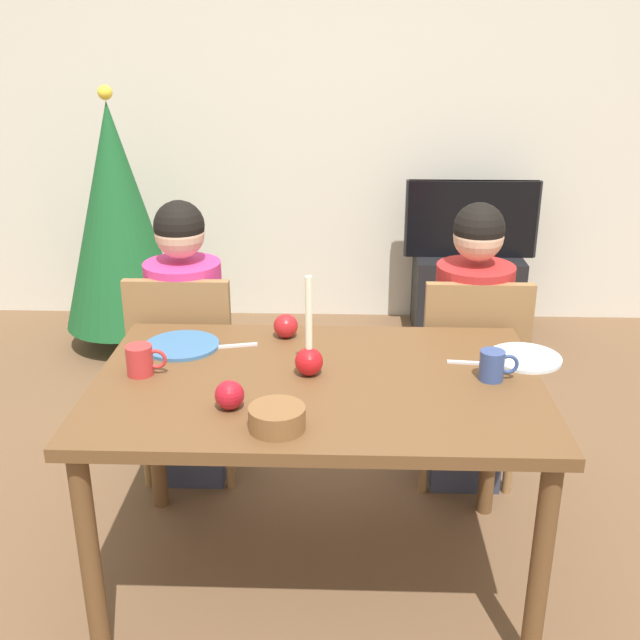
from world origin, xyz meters
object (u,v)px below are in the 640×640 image
object	(u,v)px
dining_table	(318,403)
mug_left	(141,360)
tv	(472,219)
candle_centerpiece	(309,355)
tv_stand	(466,294)
christmas_tree	(117,217)
person_left_child	(188,348)
chair_right	(470,369)
bowl_walnuts	(277,418)
plate_left	(182,345)
chair_left	(187,365)
mug_right	(493,365)
apple_by_left_plate	(286,326)
apple_near_candle	(230,395)
person_right_child	(469,352)
plate_right	(525,358)

from	to	relation	value
dining_table	mug_left	size ratio (longest dim) A/B	10.83
dining_table	tv	xyz separation A→B (m)	(0.83, 2.30, 0.04)
candle_centerpiece	mug_left	xyz separation A→B (m)	(-0.53, -0.02, -0.02)
dining_table	tv_stand	size ratio (longest dim) A/B	2.19
christmas_tree	tv_stand	bearing A→B (deg)	7.95
person_left_child	candle_centerpiece	size ratio (longest dim) A/B	3.59
chair_right	tv_stand	bearing A→B (deg)	81.59
tv_stand	bowl_walnuts	bearing A→B (deg)	-109.58
plate_left	dining_table	bearing A→B (deg)	-26.34
chair_left	chair_right	bearing A→B (deg)	0.00
candle_centerpiece	christmas_tree	bearing A→B (deg)	120.72
mug_right	person_left_child	bearing A→B (deg)	150.20
tv	candle_centerpiece	xyz separation A→B (m)	(-0.86, -2.27, 0.11)
christmas_tree	mug_right	xyz separation A→B (m)	(1.75, -2.00, 0.02)
tv	apple_by_left_plate	world-z (taller)	tv
plate_left	chair_left	bearing A→B (deg)	100.97
bowl_walnuts	chair_left	bearing A→B (deg)	115.91
apple_near_candle	chair_left	bearing A→B (deg)	110.45
candle_centerpiece	mug_right	distance (m)	0.57
plate_left	mug_right	size ratio (longest dim) A/B	2.11
plate_left	tv	bearing A→B (deg)	57.65
dining_table	person_right_child	distance (m)	0.87
apple_by_left_plate	tv	bearing A→B (deg)	64.03
plate_right	apple_near_candle	distance (m)	1.00
person_right_child	apple_by_left_plate	world-z (taller)	person_right_child
tv	plate_right	xyz separation A→B (m)	(-0.15, -2.13, 0.05)
chair_right	person_left_child	world-z (taller)	person_left_child
mug_right	chair_left	bearing A→B (deg)	151.50
chair_right	christmas_tree	distance (m)	2.29
chair_right	apple_near_candle	size ratio (longest dim) A/B	10.47
person_right_child	candle_centerpiece	size ratio (longest dim) A/B	3.59
candle_centerpiece	mug_left	world-z (taller)	candle_centerpiece
bowl_walnuts	mug_left	bearing A→B (deg)	144.12
mug_left	candle_centerpiece	bearing A→B (deg)	1.67
person_left_child	tv	size ratio (longest dim) A/B	1.48
tv_stand	plate_left	size ratio (longest dim) A/B	2.49
dining_table	apple_by_left_plate	world-z (taller)	apple_by_left_plate
apple_near_candle	tv_stand	bearing A→B (deg)	66.74
person_left_child	tv	distance (m)	2.16
chair_left	tv	xyz separation A→B (m)	(1.38, 1.69, 0.20)
chair_left	mug_left	world-z (taller)	chair_left
tv	christmas_tree	bearing A→B (deg)	-172.02
mug_left	apple_by_left_plate	distance (m)	0.54
person_left_child	mug_left	distance (m)	0.67
bowl_walnuts	apple_near_candle	size ratio (longest dim) A/B	1.83
person_right_child	tv	size ratio (longest dim) A/B	1.48
apple_near_candle	chair_right	bearing A→B (deg)	44.50
chair_left	christmas_tree	xyz separation A→B (m)	(-0.66, 1.41, 0.26)
person_right_child	christmas_tree	distance (m)	2.27
tv_stand	bowl_walnuts	xyz separation A→B (m)	(-0.93, -2.62, 0.54)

